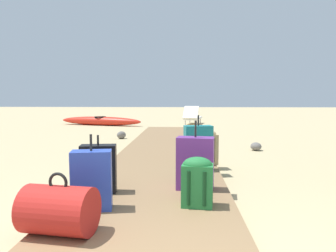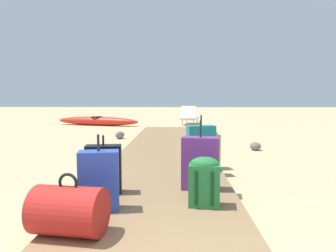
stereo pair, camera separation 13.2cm
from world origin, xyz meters
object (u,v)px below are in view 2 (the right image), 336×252
Objects in this scene: suitcase_purple at (200,163)px; duffel_bag_red at (69,211)px; backpack_green at (204,180)px; suitcase_blue at (99,181)px; lounge_chair at (190,117)px; kayak at (97,121)px; suitcase_black at (104,169)px; suitcase_teal at (201,148)px; backpack_tan at (209,146)px.

duffel_bag_red is at bearing -131.84° from suitcase_purple.
suitcase_blue is at bearing -172.34° from backpack_green.
lounge_chair is 0.44× the size of kayak.
duffel_bag_red is (-0.11, -0.56, -0.09)m from suitcase_blue.
suitcase_purple reaches higher than duffel_bag_red.
suitcase_purple reaches higher than lounge_chair.
suitcase_blue is 10.46m from lounge_chair.
backpack_green is at bearing -19.82° from suitcase_black.
suitcase_teal is (0.08, 1.53, 0.07)m from backpack_green.
suitcase_blue is at bearing -97.23° from lounge_chair.
lounge_chair is at bearing 82.77° from suitcase_blue.
suitcase_blue is at bearing -75.52° from kayak.
lounge_chair is 3.89m from kayak.
backpack_tan is (1.37, 1.57, 0.02)m from suitcase_black.
suitcase_teal is 0.51× the size of lounge_chair.
backpack_tan is (0.25, 1.98, 0.03)m from backpack_green.
suitcase_teal is 1.46× the size of backpack_tan.
duffel_bag_red is 0.17× the size of kayak.
lounge_chair is (0.02, 8.26, -0.05)m from backpack_tan.
kayak is (-2.44, 9.24, -0.17)m from suitcase_black.
suitcase_black is 1.17× the size of backpack_tan.
lounge_chair is at bearing 8.85° from kayak.
lounge_chair is (1.40, 9.83, -0.03)m from suitcase_black.
duffel_bag_red is at bearing -100.80° from suitcase_blue.
backpack_tan is at bearing 58.59° from suitcase_blue.
suitcase_black is 9.56m from kayak.
suitcase_black is 1.09× the size of duffel_bag_red.
suitcase_purple is at bearing 48.16° from duffel_bag_red.
lounge_chair is at bearing 82.58° from duffel_bag_red.
backpack_green is at bearing -93.07° from suitcase_teal.
duffel_bag_red is 1.07× the size of backpack_tan.
backpack_tan is at bearing -90.17° from lounge_chair.
backpack_green is 1.34m from duffel_bag_red.
backpack_green is 0.14× the size of kayak.
suitcase_black reaches higher than duffel_bag_red.
backpack_green is 1.19m from suitcase_black.
suitcase_purple is 0.51× the size of lounge_chair.
suitcase_purple is 9.73m from kayak.
lounge_chair is (0.28, 9.65, -0.07)m from suitcase_purple.
backpack_green is 0.61× the size of suitcase_purple.
backpack_green is at bearing 7.66° from suitcase_blue.
backpack_tan is (1.29, 2.12, 0.01)m from suitcase_blue.
kayak is at bearing 114.22° from suitcase_teal.
backpack_tan is (0.25, 1.39, -0.02)m from suitcase_purple.
duffel_bag_red reaches higher than kayak.
kayak is at bearing 104.82° from suitcase_black.
suitcase_blue reaches higher than duffel_bag_red.
backpack_green is 0.89× the size of backpack_tan.
backpack_tan is 8.26m from lounge_chair.
suitcase_blue is at bearing -121.41° from backpack_tan.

